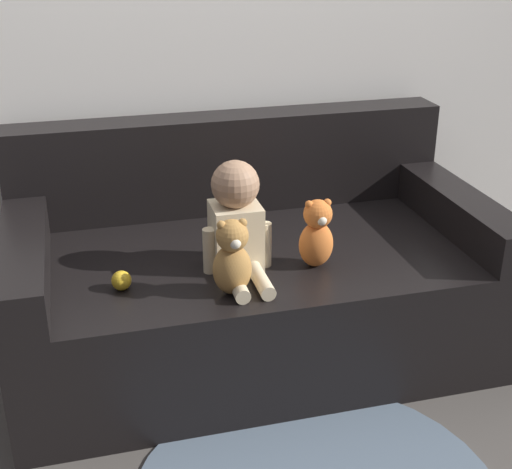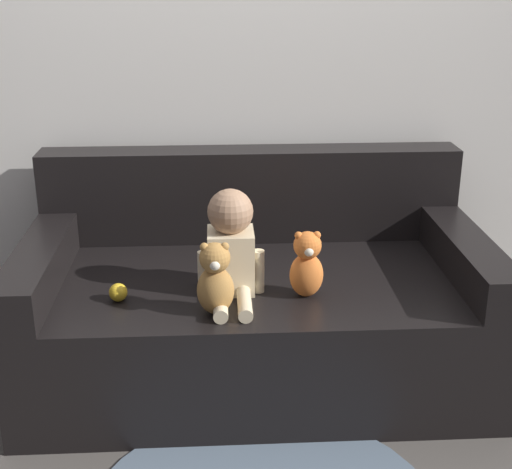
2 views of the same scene
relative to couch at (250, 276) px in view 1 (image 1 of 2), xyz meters
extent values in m
plane|color=#4C4742|center=(0.00, -0.05, -0.30)|extent=(12.00, 12.00, 0.00)
cube|color=black|center=(0.00, -0.05, -0.07)|extent=(1.82, 1.00, 0.46)
cube|color=black|center=(0.00, 0.35, 0.36)|extent=(1.82, 0.18, 0.41)
cube|color=black|center=(-0.83, -0.05, 0.24)|extent=(0.16, 1.00, 0.16)
cube|color=black|center=(0.83, -0.05, 0.24)|extent=(0.16, 1.00, 0.16)
cube|color=beige|center=(-0.10, -0.20, 0.27)|extent=(0.17, 0.16, 0.24)
sphere|color=#A37A5B|center=(-0.10, -0.20, 0.47)|extent=(0.17, 0.17, 0.17)
cylinder|color=beige|center=(-0.14, -0.38, 0.18)|extent=(0.05, 0.20, 0.05)
cylinder|color=beige|center=(-0.06, -0.38, 0.18)|extent=(0.05, 0.20, 0.05)
cylinder|color=beige|center=(-0.20, -0.22, 0.24)|extent=(0.05, 0.05, 0.16)
cylinder|color=beige|center=(0.00, -0.22, 0.24)|extent=(0.05, 0.05, 0.16)
ellipsoid|color=#AD7A3D|center=(-0.16, -0.39, 0.24)|extent=(0.13, 0.11, 0.18)
sphere|color=#AD7A3D|center=(-0.16, -0.40, 0.37)|extent=(0.11, 0.11, 0.11)
sphere|color=#AD7A3D|center=(-0.19, -0.40, 0.41)|extent=(0.03, 0.03, 0.03)
sphere|color=#AD7A3D|center=(-0.12, -0.40, 0.41)|extent=(0.03, 0.03, 0.03)
sphere|color=beige|center=(-0.16, -0.44, 0.36)|extent=(0.04, 0.04, 0.04)
ellipsoid|color=orange|center=(0.17, -0.27, 0.24)|extent=(0.12, 0.10, 0.17)
sphere|color=orange|center=(0.17, -0.28, 0.36)|extent=(0.10, 0.10, 0.10)
sphere|color=orange|center=(0.14, -0.28, 0.40)|extent=(0.03, 0.03, 0.03)
sphere|color=orange|center=(0.21, -0.28, 0.40)|extent=(0.03, 0.03, 0.03)
sphere|color=beige|center=(0.17, -0.32, 0.35)|extent=(0.04, 0.04, 0.04)
sphere|color=gold|center=(-0.52, -0.27, 0.19)|extent=(0.07, 0.07, 0.07)
camera|label=1|loc=(-0.62, -2.44, 1.32)|focal=50.00mm
camera|label=2|loc=(-0.15, -2.66, 1.31)|focal=50.00mm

